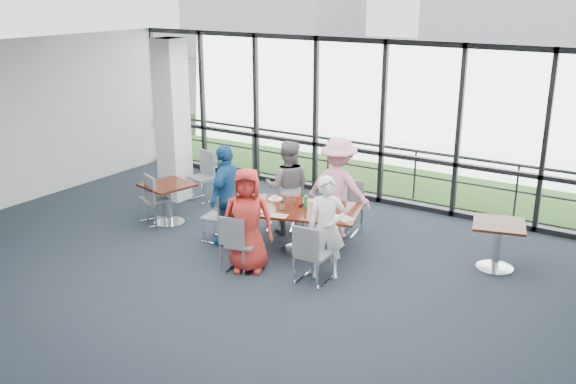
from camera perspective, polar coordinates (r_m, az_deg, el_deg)
The scene contains 38 objects.
floor at distance 9.04m, azimuth -5.52°, elevation -9.57°, with size 12.00×10.00×0.02m, color #202932.
ceiling at distance 8.08m, azimuth -6.20°, elevation 11.06°, with size 12.00×10.00×0.04m, color white.
curtain_wall_back at distance 12.59m, azimuth 8.42°, elevation 6.04°, with size 12.00×0.10×3.20m, color white.
structural_column at distance 12.91m, azimuth -10.22°, elevation 6.24°, with size 0.50×0.50×3.20m, color white.
apron at distance 17.53m, azimuth 14.99°, elevation 3.54°, with size 80.00×70.00×0.02m, color gray.
grass_strip at distance 15.68m, azimuth 12.71°, elevation 2.16°, with size 80.00×5.00×0.01m, color #2B4E18.
hangar_aux at distance 41.33m, azimuth -1.39°, elevation 14.94°, with size 10.00×6.00×4.00m, color #BABBC0.
guard_rail at distance 13.39m, azimuth 9.27°, elevation 1.86°, with size 0.06×0.06×12.00m, color #2D2D33.
main_table at distance 10.31m, azimuth 0.90°, elevation -2.06°, with size 2.19×1.60×0.75m.
side_table_left at distance 11.74m, azimuth -10.66°, elevation 0.11°, with size 0.95×0.95×0.75m.
side_table_right at distance 10.18m, azimuth 18.19°, elevation -3.36°, with size 0.92×0.92×0.75m.
diner_near_left at distance 9.60m, azimuth -3.63°, elevation -2.52°, with size 0.79×0.51×1.61m, color red.
diner_near_right at distance 9.40m, azimuth 3.47°, elevation -3.19°, with size 0.56×0.41×1.55m, color white.
diner_far_left at distance 11.06m, azimuth -0.02°, elevation 0.43°, with size 0.80×0.50×1.65m, color slate.
diner_far_right at distance 10.87m, azimuth 4.48°, elevation 0.33°, with size 1.13×0.58×1.75m, color pink.
diner_end at distance 10.63m, azimuth -5.47°, elevation -0.26°, with size 1.00×0.54×1.70m, color #1A5490.
chair_main_nl at distance 9.72m, azimuth -4.10°, elevation -4.60°, with size 0.43×0.43×0.87m, color slate, non-canonical shape.
chair_main_nr at distance 9.31m, azimuth 2.28°, elevation -5.55°, with size 0.43×0.43×0.89m, color slate, non-canonical shape.
chair_main_fl at distance 11.34m, azimuth -0.68°, elevation -0.94°, with size 0.48×0.48×0.97m, color slate, non-canonical shape.
chair_main_fr at distance 11.16m, azimuth 5.06°, elevation -1.51°, with size 0.44×0.44×0.91m, color slate, non-canonical shape.
chair_main_end at distance 10.88m, azimuth -6.37°, elevation -2.22°, with size 0.42×0.42×0.85m, color slate, non-canonical shape.
chair_spare_la at distance 11.84m, azimuth -11.77°, elevation -0.60°, with size 0.46×0.46×0.94m, color slate, non-canonical shape.
chair_spare_lb at distance 12.94m, azimuth -7.56°, elevation 1.28°, with size 0.47×0.47×0.96m, color slate, non-canonical shape.
plate_nl at distance 10.15m, azimuth -2.57°, elevation -1.62°, with size 0.27×0.27×0.01m, color white.
plate_nr at distance 9.87m, azimuth 3.86°, elevation -2.24°, with size 0.28×0.28×0.01m, color white.
plate_fl at distance 10.68m, azimuth -1.16°, elevation -0.60°, with size 0.25×0.25×0.01m, color white.
plate_fr at distance 10.42m, azimuth 3.87°, elevation -1.12°, with size 0.28×0.28×0.01m, color white.
plate_end at distance 10.52m, azimuth -3.49°, elevation -0.94°, with size 0.27×0.27×0.01m, color white.
tumbler_a at distance 10.12m, azimuth -0.55°, elevation -1.29°, with size 0.07×0.07×0.14m, color white.
tumbler_b at distance 10.02m, azimuth 2.48°, elevation -1.51°, with size 0.07×0.07×0.14m, color white.
tumbler_c at distance 10.43m, azimuth 1.54°, elevation -0.68°, with size 0.08×0.08×0.15m, color white.
tumbler_d at distance 10.32m, azimuth -3.13°, elevation -0.96°, with size 0.07×0.07×0.13m, color white.
menu_a at distance 9.92m, azimuth -0.87°, elevation -2.11°, with size 0.29×0.20×0.00m, color beige.
menu_b at distance 9.86m, azimuth 4.97°, elevation -2.32°, with size 0.32×0.23×0.00m, color beige.
menu_c at distance 10.61m, azimuth 2.26°, elevation -0.79°, with size 0.30×0.21×0.00m, color beige.
condiment_caddy at distance 10.33m, azimuth 1.00°, elevation -1.18°, with size 0.10×0.07×0.04m, color black.
ketchup_bottle at distance 10.28m, azimuth 0.87°, elevation -0.88°, with size 0.06×0.06×0.18m, color #B3280F.
green_bottle at distance 10.24m, azimuth 1.55°, elevation -0.90°, with size 0.05×0.05×0.20m, color #227C35.
Camera 1 is at (5.02, -6.27, 4.15)m, focal length 40.00 mm.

